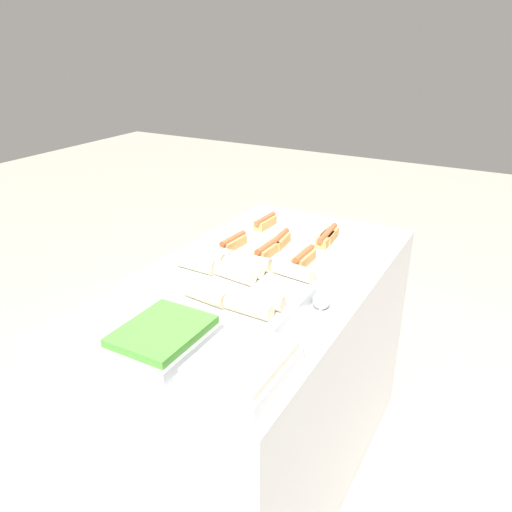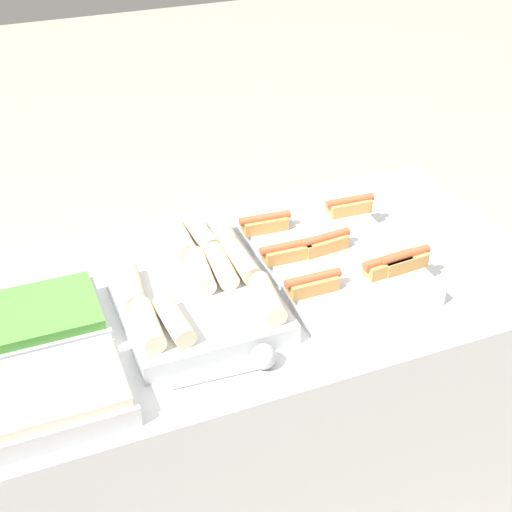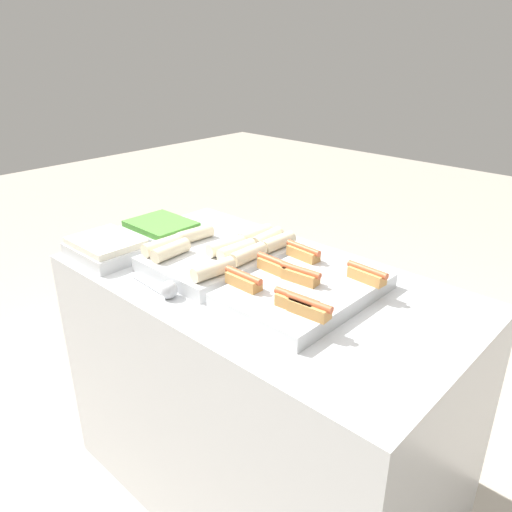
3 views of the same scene
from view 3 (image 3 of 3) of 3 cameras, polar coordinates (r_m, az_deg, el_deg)
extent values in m
plane|color=#ADA393|center=(2.28, 0.40, -24.59)|extent=(12.00, 12.00, 0.00)
cube|color=silver|center=(1.95, 0.45, -15.26)|extent=(1.42, 0.79, 0.95)
cube|color=silver|center=(1.57, 5.68, -3.96)|extent=(0.35, 0.52, 0.05)
cube|color=tan|center=(1.60, 12.55, -2.20)|extent=(0.12, 0.05, 0.04)
cylinder|color=#C15633|center=(1.59, 12.62, -1.54)|extent=(0.14, 0.03, 0.02)
cube|color=tan|center=(1.53, -1.43, -2.90)|extent=(0.12, 0.04, 0.04)
cylinder|color=#C15633|center=(1.52, -1.44, -2.22)|extent=(0.14, 0.02, 0.02)
cube|color=tan|center=(1.73, 5.42, 0.29)|extent=(0.12, 0.05, 0.04)
cylinder|color=#C15633|center=(1.72, 5.45, 0.91)|extent=(0.14, 0.03, 0.02)
cube|color=tan|center=(1.56, 5.03, -2.34)|extent=(0.12, 0.05, 0.04)
cylinder|color=#C15633|center=(1.55, 5.06, -1.67)|extent=(0.14, 0.03, 0.02)
cube|color=tan|center=(1.38, 6.10, -6.03)|extent=(0.12, 0.05, 0.04)
cylinder|color=#C15633|center=(1.37, 6.14, -5.30)|extent=(0.14, 0.03, 0.02)
cube|color=tan|center=(1.62, 2.13, -1.21)|extent=(0.12, 0.05, 0.04)
cylinder|color=#C15633|center=(1.61, 2.14, -0.56)|extent=(0.14, 0.03, 0.02)
cube|color=tan|center=(1.41, 4.62, -5.42)|extent=(0.12, 0.05, 0.04)
cylinder|color=#C15633|center=(1.40, 4.64, -4.69)|extent=(0.14, 0.03, 0.02)
cube|color=silver|center=(1.81, -4.06, -0.08)|extent=(0.36, 0.51, 0.05)
cylinder|color=beige|center=(1.89, -6.88, 2.50)|extent=(0.06, 0.15, 0.05)
cylinder|color=beige|center=(1.80, 2.49, 1.57)|extent=(0.05, 0.15, 0.05)
cylinder|color=beige|center=(1.80, -10.69, 1.17)|extent=(0.05, 0.15, 0.05)
cylinder|color=beige|center=(1.77, -3.49, 1.11)|extent=(0.06, 0.15, 0.05)
cylinder|color=beige|center=(1.84, 1.29, 2.05)|extent=(0.06, 0.15, 0.05)
cylinder|color=beige|center=(1.59, -4.93, -1.54)|extent=(0.07, 0.15, 0.05)
cylinder|color=beige|center=(1.70, -0.91, 0.20)|extent=(0.05, 0.15, 0.05)
cylinder|color=beige|center=(1.75, -9.71, 0.63)|extent=(0.06, 0.15, 0.05)
cylinder|color=beige|center=(1.73, -2.31, 0.63)|extent=(0.06, 0.15, 0.05)
cylinder|color=beige|center=(1.87, -0.09, 2.45)|extent=(0.05, 0.15, 0.05)
cube|color=silver|center=(1.93, -16.67, 0.57)|extent=(0.27, 0.22, 0.05)
cube|color=silver|center=(1.92, -16.79, 1.59)|extent=(0.25, 0.20, 0.02)
cube|color=silver|center=(2.06, -10.67, 2.61)|extent=(0.27, 0.22, 0.05)
cube|color=#4C9338|center=(2.05, -10.75, 3.57)|extent=(0.25, 0.20, 0.02)
cylinder|color=#B2B5BA|center=(1.67, -12.06, -3.39)|extent=(0.21, 0.02, 0.01)
sphere|color=#B2B5BA|center=(1.59, -9.95, -3.82)|extent=(0.06, 0.06, 0.06)
cylinder|color=#B2B5BA|center=(2.03, 1.46, 2.06)|extent=(0.22, 0.03, 0.01)
sphere|color=#B2B5BA|center=(1.95, 3.84, 1.90)|extent=(0.06, 0.06, 0.06)
camera|label=1|loc=(2.47, -41.99, 19.30)|focal=35.00mm
camera|label=2|loc=(1.64, -61.66, 23.76)|focal=50.00mm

